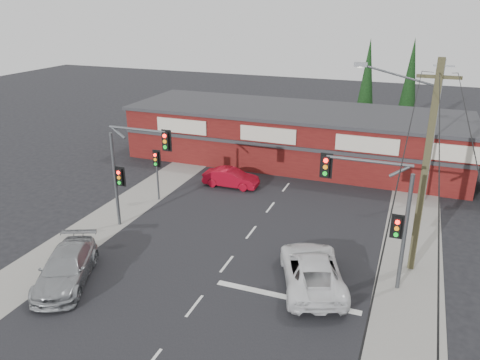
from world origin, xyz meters
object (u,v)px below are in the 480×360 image
(shop_building, at_px, (295,135))
(utility_pole, at_px, (423,163))
(silver_suv, at_px, (66,268))
(white_suv, at_px, (312,270))
(red_sedan, at_px, (231,178))

(shop_building, relative_size, utility_pole, 2.73)
(shop_building, distance_m, utility_pole, 17.15)
(silver_suv, bearing_deg, white_suv, -3.75)
(white_suv, relative_size, red_sedan, 1.43)
(utility_pole, bearing_deg, shop_building, 123.76)
(white_suv, xyz_separation_m, utility_pole, (4.08, 3.10, 4.62))
(red_sedan, xyz_separation_m, utility_pole, (12.02, -6.86, 4.76))
(silver_suv, relative_size, shop_building, 0.19)
(white_suv, height_order, silver_suv, white_suv)
(silver_suv, height_order, utility_pole, utility_pole)
(silver_suv, xyz_separation_m, shop_building, (5.31, 20.88, 1.40))
(red_sedan, bearing_deg, shop_building, -21.99)
(silver_suv, height_order, shop_building, shop_building)
(silver_suv, relative_size, red_sedan, 1.31)
(white_suv, distance_m, silver_suv, 11.25)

